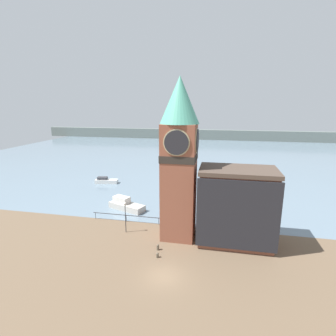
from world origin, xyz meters
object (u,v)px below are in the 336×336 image
object	(u,v)px
clock_tower	(179,156)
lamp_post	(125,212)
pier_building	(236,206)
mooring_bollard_near	(158,247)
boat_far	(106,181)
boat_near	(126,205)
mooring_bollard_far	(157,255)

from	to	relation	value
clock_tower	lamp_post	distance (m)	10.91
pier_building	lamp_post	bearing A→B (deg)	-178.86
mooring_bollard_near	pier_building	bearing A→B (deg)	22.87
pier_building	boat_far	xyz separation A→B (m)	(-27.57, 21.16, -4.37)
boat_near	mooring_bollard_far	bearing A→B (deg)	-35.54
pier_building	boat_far	bearing A→B (deg)	142.50
clock_tower	boat_far	world-z (taller)	clock_tower
boat_far	boat_near	bearing A→B (deg)	-62.89
boat_far	mooring_bollard_far	distance (m)	32.53
boat_near	lamp_post	world-z (taller)	lamp_post
boat_far	mooring_bollard_far	size ratio (longest dim) A/B	8.47
boat_near	mooring_bollard_far	size ratio (longest dim) A/B	11.08
boat_far	mooring_bollard_near	world-z (taller)	boat_far
pier_building	lamp_post	world-z (taller)	pier_building
boat_far	lamp_post	bearing A→B (deg)	-68.06
clock_tower	mooring_bollard_far	xyz separation A→B (m)	(-1.57, -5.71, -10.73)
boat_far	lamp_post	size ratio (longest dim) A/B	1.17
clock_tower	mooring_bollard_far	world-z (taller)	clock_tower
boat_near	boat_far	bearing A→B (deg)	146.66
clock_tower	boat_near	xyz separation A→B (m)	(-10.38, 7.46, -10.30)
boat_near	mooring_bollard_far	world-z (taller)	boat_near
clock_tower	boat_far	bearing A→B (deg)	133.90
mooring_bollard_far	mooring_bollard_near	bearing A→B (deg)	101.85
mooring_bollard_near	boat_far	bearing A→B (deg)	126.08
boat_near	boat_far	size ratio (longest dim) A/B	1.31
boat_near	clock_tower	bearing A→B (deg)	-15.01
clock_tower	mooring_bollard_near	bearing A→B (deg)	-114.98
boat_near	boat_far	world-z (taller)	boat_near
lamp_post	boat_far	bearing A→B (deg)	120.81
mooring_bollard_near	boat_near	bearing A→B (deg)	126.21
boat_far	mooring_bollard_near	bearing A→B (deg)	-62.78
lamp_post	pier_building	bearing A→B (deg)	1.14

